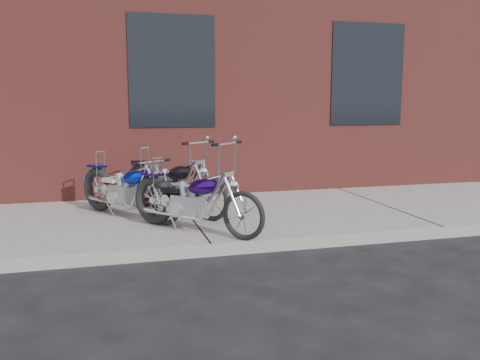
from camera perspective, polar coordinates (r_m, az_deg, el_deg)
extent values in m
plane|color=black|center=(5.73, -3.24, -8.62)|extent=(120.00, 120.00, 0.00)
cube|color=gray|center=(7.14, -5.71, -4.54)|extent=(22.00, 3.00, 0.15)
cube|color=brown|center=(13.60, -10.66, 18.29)|extent=(22.00, 10.00, 8.00)
torus|color=black|center=(6.53, -8.79, -2.34)|extent=(0.51, 0.56, 0.63)
torus|color=black|center=(5.70, 1.48, -4.17)|extent=(0.42, 0.47, 0.57)
cube|color=#A0A4B4|center=(6.17, -4.95, -3.00)|extent=(0.42, 0.43, 0.26)
ellipsoid|color=#28085C|center=(5.97, -3.14, -0.88)|extent=(0.49, 0.52, 0.27)
cube|color=black|center=(6.28, -6.59, -1.18)|extent=(0.32, 0.32, 0.05)
cylinder|color=silver|center=(5.71, 0.56, -1.78)|extent=(0.19, 0.22, 0.47)
cylinder|color=silver|center=(5.70, -0.36, 4.11)|extent=(0.38, 0.34, 0.03)
cylinder|color=silver|center=(6.42, -8.40, 0.52)|extent=(0.03, 0.03, 0.42)
cylinder|color=silver|center=(6.39, -5.69, -3.65)|extent=(0.55, 0.63, 0.04)
torus|color=black|center=(7.50, -15.00, -1.10)|extent=(0.47, 0.59, 0.63)
torus|color=black|center=(6.45, -7.71, -2.72)|extent=(0.39, 0.50, 0.57)
cube|color=#A0A4B4|center=(7.06, -12.29, -1.67)|extent=(0.41, 0.43, 0.26)
ellipsoid|color=#0825C0|center=(6.83, -11.06, 0.19)|extent=(0.47, 0.53, 0.27)
cube|color=beige|center=(7.21, -13.48, -0.08)|extent=(0.32, 0.32, 0.05)
cylinder|color=silver|center=(6.49, -8.42, -0.59)|extent=(0.18, 0.23, 0.47)
cylinder|color=silver|center=(6.53, -9.13, 1.97)|extent=(0.41, 0.31, 0.03)
cylinder|color=silver|center=(7.39, -14.78, 1.40)|extent=(0.03, 0.03, 0.42)
cylinder|color=silver|center=(7.29, -12.57, -2.26)|extent=(0.50, 0.67, 0.04)
torus|color=black|center=(7.65, -10.28, -0.66)|extent=(0.48, 0.61, 0.66)
torus|color=black|center=(6.62, -2.37, -2.26)|extent=(0.39, 0.53, 0.59)
cube|color=#A0A4B4|center=(7.21, -7.33, -1.23)|extent=(0.42, 0.45, 0.27)
ellipsoid|color=black|center=(6.99, -5.96, 0.67)|extent=(0.48, 0.55, 0.28)
cube|color=black|center=(7.36, -8.60, 0.38)|extent=(0.33, 0.33, 0.05)
cylinder|color=silver|center=(6.66, -3.11, -0.11)|extent=(0.18, 0.24, 0.49)
cylinder|color=silver|center=(6.68, -3.85, 4.19)|extent=(0.43, 0.31, 0.03)
cylinder|color=silver|center=(7.55, -10.00, 1.88)|extent=(0.03, 0.03, 0.44)
cylinder|color=silver|center=(7.45, -7.73, -1.84)|extent=(0.50, 0.70, 0.04)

